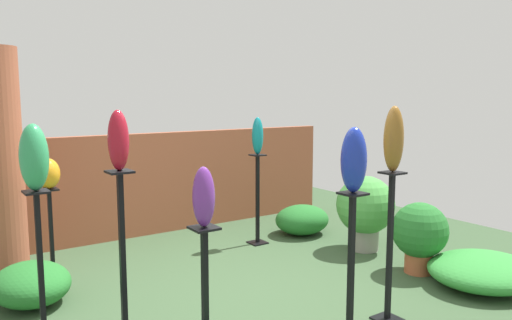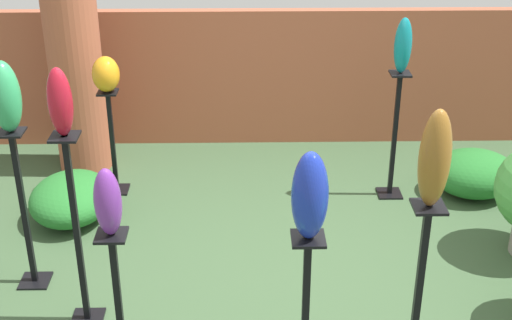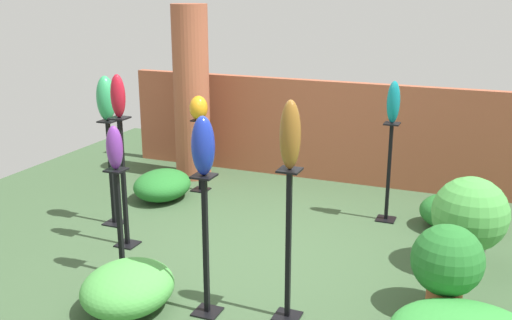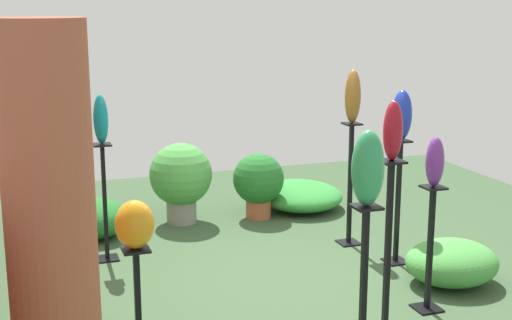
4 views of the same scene
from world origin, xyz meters
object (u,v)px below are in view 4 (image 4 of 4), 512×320
pedestal_ruby (387,259)px  art_vase_jade (368,168)px  art_vase_violet (435,162)px  potted_plant_near_pillar (258,181)px  art_vase_bronze (353,96)px  pedestal_bronze (350,189)px  pedestal_teal (105,208)px  brick_pillar (52,240)px  art_vase_ruby (393,131)px  pedestal_violet (430,255)px  pedestal_cobalt (398,207)px  potted_plant_walkway_edge (181,177)px  pedestal_jade (363,302)px  art_vase_cobalt (402,115)px  art_vase_teal (101,119)px  art_vase_amber (135,224)px

pedestal_ruby → art_vase_jade: art_vase_jade is taller
art_vase_violet → potted_plant_near_pillar: 2.82m
art_vase_bronze → pedestal_bronze: bearing=-45.0°
pedestal_teal → art_vase_violet: art_vase_violet is taller
brick_pillar → art_vase_ruby: (0.44, -2.22, 0.36)m
pedestal_teal → art_vase_bronze: art_vase_bronze is taller
pedestal_violet → pedestal_cobalt: bearing=-16.5°
pedestal_cobalt → art_vase_violet: art_vase_violet is taller
art_vase_bronze → art_vase_violet: bearing=175.8°
pedestal_violet → potted_plant_walkway_edge: 3.06m
art_vase_bronze → pedestal_cobalt: bearing=-163.8°
art_vase_violet → art_vase_jade: bearing=128.4°
pedestal_jade → art_vase_ruby: bearing=-43.2°
pedestal_ruby → art_vase_ruby: bearing=0.0°
art_vase_ruby → potted_plant_near_pillar: bearing=-2.3°
pedestal_jade → potted_plant_walkway_edge: bearing=4.8°
pedestal_violet → art_vase_violet: art_vase_violet is taller
art_vase_cobalt → art_vase_ruby: bearing=147.1°
art_vase_ruby → art_vase_teal: art_vase_ruby is taller
art_vase_ruby → potted_plant_walkway_edge: size_ratio=0.46×
pedestal_bronze → art_vase_cobalt: (-0.60, -0.17, 0.80)m
pedestal_violet → pedestal_ruby: 0.66m
art_vase_bronze → art_vase_cobalt: bearing=-163.8°
pedestal_jade → art_vase_amber: size_ratio=3.90×
pedestal_violet → potted_plant_walkway_edge: size_ratio=1.14×
art_vase_teal → art_vase_bronze: 2.32m
art_vase_amber → art_vase_ruby: art_vase_ruby is taller
pedestal_violet → art_vase_teal: (1.91, 2.18, 0.86)m
art_vase_teal → potted_plant_near_pillar: 2.10m
pedestal_ruby → pedestal_teal: pedestal_ruby is taller
pedestal_teal → art_vase_violet: size_ratio=2.90×
art_vase_bronze → art_vase_amber: bearing=129.6°
art_vase_cobalt → potted_plant_walkway_edge: (1.81, 1.56, -0.85)m
brick_pillar → pedestal_ruby: brick_pillar is taller
pedestal_cobalt → pedestal_bronze: 0.63m
art_vase_cobalt → art_vase_bronze: (0.60, 0.17, 0.10)m
art_vase_ruby → pedestal_jade: bearing=136.8°
art_vase_cobalt → potted_plant_near_pillar: (1.70, 0.72, -0.94)m
pedestal_violet → art_vase_amber: 2.40m
art_vase_violet → art_vase_cobalt: art_vase_cobalt is taller
pedestal_bronze → potted_plant_near_pillar: (1.10, 0.55, -0.14)m
pedestal_cobalt → art_vase_violet: bearing=163.5°
art_vase_ruby → potted_plant_walkway_edge: 3.34m
pedestal_bronze → art_vase_jade: (-2.34, 1.08, 0.81)m
pedestal_ruby → pedestal_teal: bearing=36.0°
art_vase_jade → art_vase_violet: size_ratio=1.23×
art_vase_bronze → potted_plant_near_pillar: 1.61m
brick_pillar → art_vase_ruby: bearing=-78.8°
pedestal_violet → art_vase_cobalt: art_vase_cobalt is taller
art_vase_amber → art_vase_violet: (0.41, -2.29, 0.12)m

